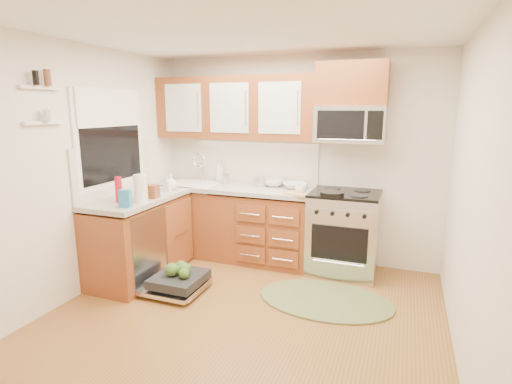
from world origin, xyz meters
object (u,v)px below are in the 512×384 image
at_px(range, 344,233).
at_px(bowl_b, 274,183).
at_px(microwave, 350,124).
at_px(stock_pot, 260,182).
at_px(bowl_a, 295,186).
at_px(rug, 325,300).
at_px(skillet, 332,194).
at_px(cup, 301,189).
at_px(upper_cabinets, 235,108).
at_px(dishwasher, 176,282).
at_px(paper_towel_roll, 140,188).
at_px(cutting_board, 297,194).
at_px(sink, 194,193).

xyz_separation_m(range, bowl_b, (-0.90, 0.17, 0.49)).
relative_size(microwave, bowl_b, 3.01).
relative_size(stock_pot, bowl_a, 0.65).
bearing_deg(bowl_b, rug, -48.17).
height_order(skillet, cup, cup).
distance_m(upper_cabinets, dishwasher, 2.19).
relative_size(upper_cabinets, paper_towel_roll, 7.20).
height_order(upper_cabinets, cutting_board, upper_cabinets).
bearing_deg(upper_cabinets, paper_towel_roll, -112.75).
relative_size(microwave, paper_towel_roll, 2.67).
bearing_deg(microwave, rug, -92.72).
relative_size(skillet, cup, 2.01).
height_order(range, rug, range).
bearing_deg(cup, dishwasher, -136.76).
height_order(upper_cabinets, skillet, upper_cabinets).
xyz_separation_m(dishwasher, cup, (1.06, 1.00, 0.87)).
relative_size(sink, paper_towel_roll, 2.18).
bearing_deg(cup, range, 15.51).
relative_size(sink, cutting_board, 2.16).
bearing_deg(sink, range, 0.30).
relative_size(upper_cabinets, bowl_b, 8.13).
bearing_deg(microwave, stock_pot, -179.66).
distance_m(cutting_board, paper_towel_roll, 1.69).
bearing_deg(bowl_a, upper_cabinets, 178.35).
height_order(upper_cabinets, stock_pot, upper_cabinets).
xyz_separation_m(upper_cabinets, cutting_board, (0.91, -0.35, -0.94)).
relative_size(rug, paper_towel_roll, 4.66).
bearing_deg(rug, paper_towel_roll, -170.54).
relative_size(range, rug, 0.72).
distance_m(range, dishwasher, 1.95).
height_order(sink, skillet, skillet).
xyz_separation_m(microwave, paper_towel_roll, (-1.93, -1.23, -0.63)).
relative_size(bowl_b, cup, 1.99).
xyz_separation_m(paper_towel_roll, cup, (1.45, 0.97, -0.09)).
distance_m(range, bowl_b, 1.04).
bearing_deg(stock_pot, cutting_board, -29.96).
height_order(upper_cabinets, sink, upper_cabinets).
distance_m(upper_cabinets, cutting_board, 1.35).
height_order(sink, dishwasher, sink).
relative_size(range, cutting_board, 3.32).
xyz_separation_m(upper_cabinets, dishwasher, (-0.13, -1.27, -1.77)).
relative_size(microwave, rug, 0.57).
bearing_deg(stock_pot, cup, -23.01).
relative_size(stock_pot, bowl_b, 0.75).
relative_size(sink, cup, 4.89).
distance_m(cutting_board, bowl_b, 0.56).
xyz_separation_m(microwave, cup, (-0.48, -0.25, -0.73)).
bearing_deg(upper_cabinets, range, -5.89).
bearing_deg(skillet, sink, 172.51).
distance_m(range, skillet, 0.57).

